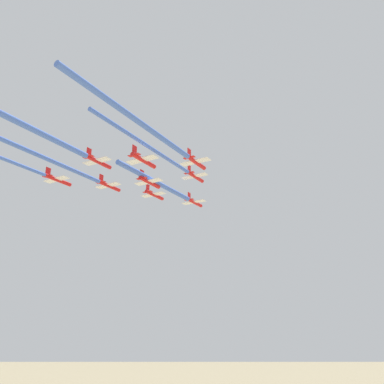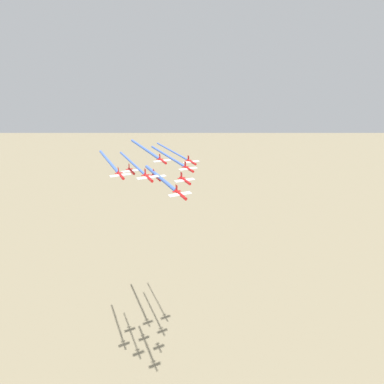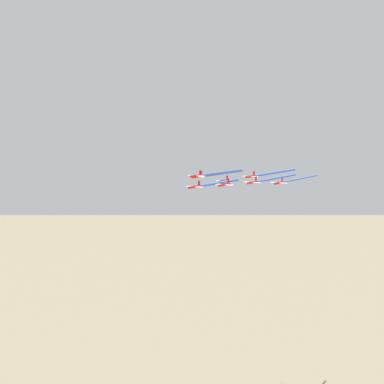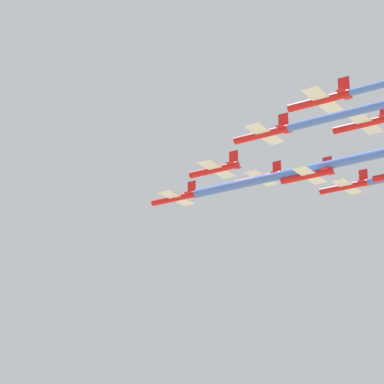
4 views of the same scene
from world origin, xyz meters
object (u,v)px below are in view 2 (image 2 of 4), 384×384
at_px(jet_8, 131,171).
at_px(jet_7, 162,161).
at_px(jet_1, 185,180).
at_px(jet_6, 191,162).
at_px(jet_5, 120,175).
at_px(jet_2, 148,177).
at_px(jet_4, 156,177).
at_px(jet_3, 188,169).
at_px(jet_0, 180,194).

bearing_deg(jet_8, jet_7, -180.00).
height_order(jet_1, jet_6, jet_1).
distance_m(jet_5, jet_7, 24.17).
distance_m(jet_2, jet_4, 14.47).
bearing_deg(jet_3, jet_4, 0.00).
distance_m(jet_3, jet_7, 13.89).
xyz_separation_m(jet_1, jet_4, (-10.72, -8.74, -1.18)).
relative_size(jet_2, jet_3, 1.00).
bearing_deg(jet_7, jet_4, 59.53).
bearing_deg(jet_0, jet_7, -101.09).
bearing_deg(jet_8, jet_5, 59.53).
distance_m(jet_3, jet_5, 28.06).
relative_size(jet_1, jet_8, 1.00).
distance_m(jet_0, jet_4, 23.85).
bearing_deg(jet_8, jet_0, 101.09).
relative_size(jet_1, jet_5, 1.00).
bearing_deg(jet_4, jet_7, -120.47).
xyz_separation_m(jet_2, jet_3, (-14.97, 18.98, -2.73)).
relative_size(jet_2, jet_4, 1.00).
xyz_separation_m(jet_5, jet_7, (-14.97, 18.98, 0.26)).
distance_m(jet_6, jet_7, 14.18).
bearing_deg(jet_4, jet_8, -59.53).
distance_m(jet_1, jet_8, 27.67).
xyz_separation_m(jet_1, jet_5, (-8.59, -22.59, 1.44)).
height_order(jet_7, jet_8, jet_7).
xyz_separation_m(jet_2, jet_5, (-10.72, -8.74, -1.67)).
height_order(jet_4, jet_6, jet_6).
height_order(jet_2, jet_4, jet_2).
bearing_deg(jet_6, jet_0, 59.53).
relative_size(jet_3, jet_8, 1.00).
relative_size(jet_2, jet_6, 1.00).
relative_size(jet_0, jet_5, 1.00).
bearing_deg(jet_5, jet_8, -120.47).
relative_size(jet_3, jet_7, 1.00).
bearing_deg(jet_4, jet_5, 0.00).
relative_size(jet_0, jet_8, 1.00).
bearing_deg(jet_2, jet_7, -120.47).
distance_m(jet_1, jet_5, 24.21).
height_order(jet_3, jet_4, jet_3).
xyz_separation_m(jet_0, jet_4, (-23.56, -3.61, -0.99)).
distance_m(jet_1, jet_6, 27.65).
distance_m(jet_4, jet_5, 14.26).
height_order(jet_1, jet_8, jet_1).
xyz_separation_m(jet_1, jet_2, (2.13, -13.86, 3.11)).
relative_size(jet_0, jet_4, 1.00).
distance_m(jet_0, jet_7, 36.48).
bearing_deg(jet_1, jet_7, -90.00).
height_order(jet_6, jet_7, jet_7).
bearing_deg(jet_1, jet_4, -59.53).
xyz_separation_m(jet_1, jet_3, (-12.84, 5.12, 0.38)).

